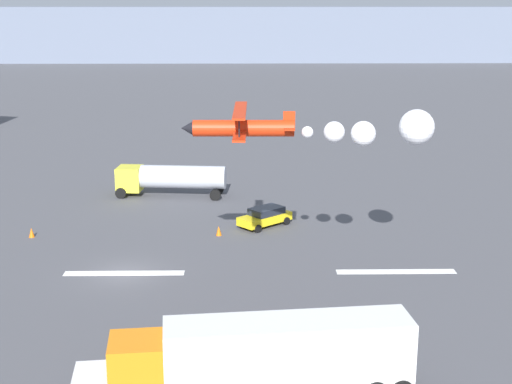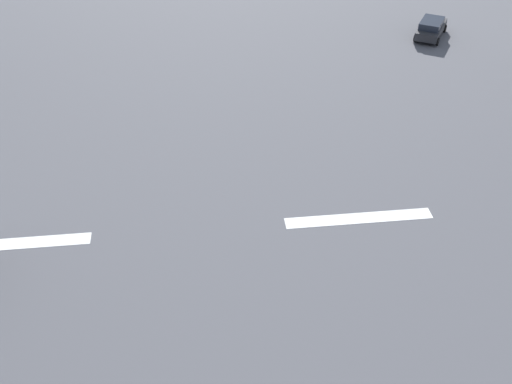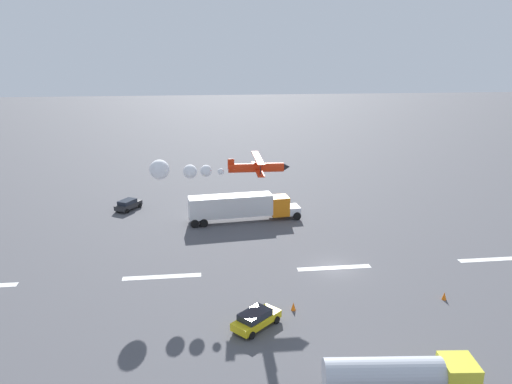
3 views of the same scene
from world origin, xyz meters
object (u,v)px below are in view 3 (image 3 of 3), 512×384
(semi_truck_orange, at_px, (241,206))
(traffic_cone_near, at_px, (444,296))
(traffic_cone_far, at_px, (293,306))
(fuel_tanker_truck, at_px, (402,374))
(followme_car_yellow, at_px, (128,204))
(airport_staff_sedan, at_px, (256,319))
(stunt_biplane_red, at_px, (203,169))

(semi_truck_orange, bearing_deg, traffic_cone_near, 125.13)
(semi_truck_orange, height_order, traffic_cone_far, semi_truck_orange)
(fuel_tanker_truck, xyz_separation_m, followme_car_yellow, (23.39, -43.04, -0.94))
(traffic_cone_far, bearing_deg, followme_car_yellow, -59.23)
(airport_staff_sedan, bearing_deg, stunt_biplane_red, -74.65)
(traffic_cone_near, height_order, traffic_cone_far, same)
(fuel_tanker_truck, height_order, airport_staff_sedan, fuel_tanker_truck)
(fuel_tanker_truck, bearing_deg, traffic_cone_near, -127.84)
(stunt_biplane_red, height_order, airport_staff_sedan, stunt_biplane_red)
(fuel_tanker_truck, xyz_separation_m, traffic_cone_near, (-9.45, -12.17, -1.38))
(stunt_biplane_red, bearing_deg, traffic_cone_near, 151.91)
(stunt_biplane_red, xyz_separation_m, semi_truck_orange, (-5.07, -12.25, -8.22))
(traffic_cone_far, bearing_deg, airport_staff_sedan, 33.12)
(airport_staff_sedan, xyz_separation_m, traffic_cone_near, (-18.00, -2.60, -0.44))
(airport_staff_sedan, bearing_deg, traffic_cone_far, -146.88)
(stunt_biplane_red, relative_size, followme_car_yellow, 3.22)
(fuel_tanker_truck, relative_size, airport_staff_sedan, 2.24)
(semi_truck_orange, height_order, followme_car_yellow, semi_truck_orange)
(fuel_tanker_truck, distance_m, traffic_cone_far, 12.99)
(stunt_biplane_red, distance_m, fuel_tanker_truck, 28.28)
(airport_staff_sedan, xyz_separation_m, traffic_cone_far, (-3.66, -2.39, -0.44))
(fuel_tanker_truck, xyz_separation_m, traffic_cone_far, (4.88, -11.96, -1.38))
(fuel_tanker_truck, distance_m, airport_staff_sedan, 12.86)
(traffic_cone_near, bearing_deg, followme_car_yellow, -43.22)
(semi_truck_orange, xyz_separation_m, fuel_tanker_truck, (-7.40, 36.12, -0.38))
(stunt_biplane_red, distance_m, followme_car_yellow, 24.04)
(stunt_biplane_red, relative_size, semi_truck_orange, 0.96)
(stunt_biplane_red, xyz_separation_m, airport_staff_sedan, (-3.93, 14.31, -9.55))
(semi_truck_orange, bearing_deg, fuel_tanker_truck, 101.58)
(semi_truck_orange, xyz_separation_m, airport_staff_sedan, (1.14, 26.56, -1.32))
(airport_staff_sedan, bearing_deg, traffic_cone_near, -171.77)
(traffic_cone_far, bearing_deg, traffic_cone_near, -179.14)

